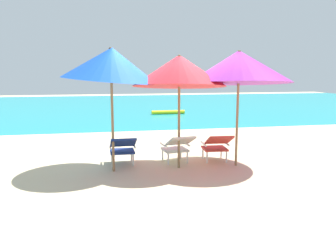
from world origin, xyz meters
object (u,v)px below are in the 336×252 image
object	(u,v)px
swim_buoy	(168,112)
lounge_chair_center	(177,146)
lounge_chair_right	(217,145)
beach_umbrella_left	(111,64)
beach_umbrella_center	(179,71)
beach_umbrella_right	(239,67)
lounge_chair_left	(123,147)

from	to	relation	value
swim_buoy	lounge_chair_center	world-z (taller)	lounge_chair_center
lounge_chair_center	lounge_chair_right	bearing A→B (deg)	-3.98
lounge_chair_right	beach_umbrella_left	distance (m)	2.87
lounge_chair_center	beach_umbrella_center	world-z (taller)	beach_umbrella_center
beach_umbrella_center	beach_umbrella_right	world-z (taller)	beach_umbrella_right
lounge_chair_left	beach_umbrella_right	xyz separation A→B (m)	(2.39, -0.43, 1.69)
swim_buoy	lounge_chair_center	distance (m)	8.92
beach_umbrella_left	beach_umbrella_right	xyz separation A→B (m)	(2.60, -0.06, -0.05)
swim_buoy	lounge_chair_right	size ratio (longest dim) A/B	1.76
lounge_chair_right	beach_umbrella_center	xyz separation A→B (m)	(-0.91, -0.25, 1.61)
lounge_chair_left	beach_umbrella_right	size ratio (longest dim) A/B	0.35
lounge_chair_center	beach_umbrella_center	bearing A→B (deg)	-97.16
lounge_chair_left	lounge_chair_right	xyz separation A→B (m)	(2.06, -0.12, 0.00)
lounge_chair_left	beach_umbrella_right	distance (m)	2.96
lounge_chair_left	lounge_chair_right	size ratio (longest dim) A/B	0.97
lounge_chair_center	lounge_chair_right	distance (m)	0.88
lounge_chair_left	lounge_chair_center	distance (m)	1.18
lounge_chair_left	beach_umbrella_left	distance (m)	1.79
lounge_chair_right	beach_umbrella_left	world-z (taller)	beach_umbrella_left
swim_buoy	lounge_chair_right	distance (m)	8.87
lounge_chair_left	lounge_chair_right	bearing A→B (deg)	-3.40
lounge_chair_left	beach_umbrella_left	xyz separation A→B (m)	(-0.21, -0.36, 1.74)
lounge_chair_right	beach_umbrella_center	distance (m)	1.87
beach_umbrella_left	beach_umbrella_center	distance (m)	1.36
lounge_chair_left	lounge_chair_center	xyz separation A→B (m)	(1.18, -0.06, 0.00)
lounge_chair_left	beach_umbrella_center	size ratio (longest dim) A/B	0.36
swim_buoy	lounge_chair_right	bearing A→B (deg)	-94.14
lounge_chair_center	beach_umbrella_right	world-z (taller)	beach_umbrella_right
lounge_chair_left	beach_umbrella_left	size ratio (longest dim) A/B	0.35
lounge_chair_right	beach_umbrella_right	xyz separation A→B (m)	(0.33, -0.31, 1.69)
swim_buoy	beach_umbrella_center	size ratio (longest dim) A/B	0.66
beach_umbrella_right	lounge_chair_center	bearing A→B (deg)	163.13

